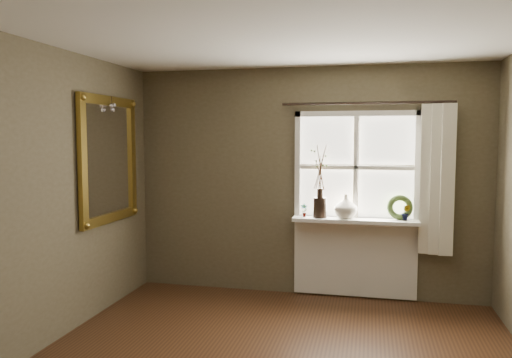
{
  "coord_description": "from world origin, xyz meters",
  "views": [
    {
      "loc": [
        0.71,
        -3.4,
        1.81
      ],
      "look_at": [
        -0.43,
        1.55,
        1.38
      ],
      "focal_mm": 35.0,
      "sensor_mm": 36.0,
      "label": 1
    }
  ],
  "objects_px": {
    "cream_vase": "(346,206)",
    "wreath": "(400,210)",
    "dark_jug": "(320,207)",
    "gilt_mirror": "(109,159)"
  },
  "relations": [
    {
      "from": "gilt_mirror",
      "to": "cream_vase",
      "type": "bearing_deg",
      "value": 17.91
    },
    {
      "from": "dark_jug",
      "to": "wreath",
      "type": "bearing_deg",
      "value": 2.67
    },
    {
      "from": "gilt_mirror",
      "to": "wreath",
      "type": "bearing_deg",
      "value": 15.35
    },
    {
      "from": "cream_vase",
      "to": "gilt_mirror",
      "type": "bearing_deg",
      "value": -162.09
    },
    {
      "from": "cream_vase",
      "to": "wreath",
      "type": "height_order",
      "value": "cream_vase"
    },
    {
      "from": "dark_jug",
      "to": "gilt_mirror",
      "type": "relative_size",
      "value": 0.17
    },
    {
      "from": "cream_vase",
      "to": "wreath",
      "type": "bearing_deg",
      "value": 3.98
    },
    {
      "from": "cream_vase",
      "to": "wreath",
      "type": "relative_size",
      "value": 0.96
    },
    {
      "from": "dark_jug",
      "to": "wreath",
      "type": "height_order",
      "value": "wreath"
    },
    {
      "from": "dark_jug",
      "to": "gilt_mirror",
      "type": "height_order",
      "value": "gilt_mirror"
    }
  ]
}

